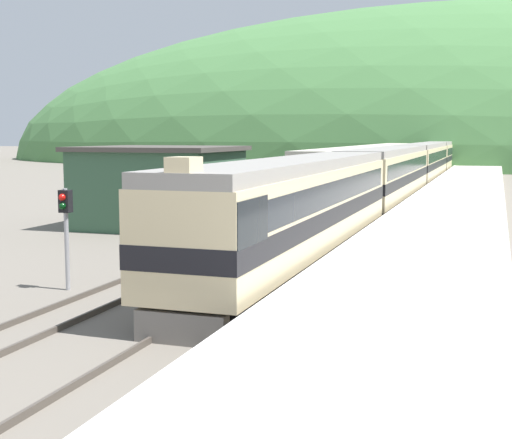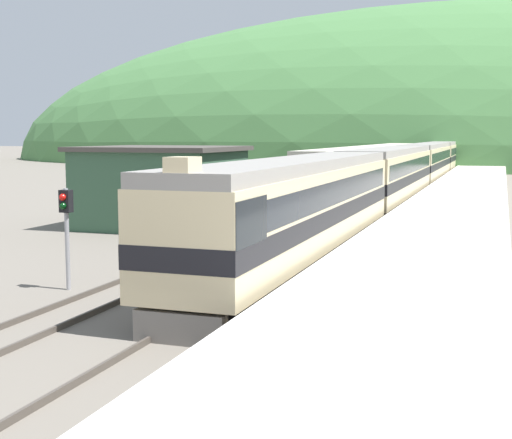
# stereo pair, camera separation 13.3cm
# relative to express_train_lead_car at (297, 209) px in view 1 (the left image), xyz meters

# --- Properties ---
(track_main) EXTENTS (1.52, 180.00, 0.16)m
(track_main) POSITION_rel_express_train_lead_car_xyz_m (0.00, 47.28, -2.13)
(track_main) COLOR #4C443D
(track_main) RESTS_ON ground
(track_siding) EXTENTS (1.52, 180.00, 0.16)m
(track_siding) POSITION_rel_express_train_lead_car_xyz_m (-4.10, 47.28, -2.13)
(track_siding) COLOR #4C443D
(track_siding) RESTS_ON ground
(platform) EXTENTS (5.69, 140.00, 1.03)m
(platform) POSITION_rel_express_train_lead_car_xyz_m (4.60, 27.28, -1.70)
(platform) COLOR #BCB5A5
(platform) RESTS_ON ground
(distant_hills) EXTENTS (179.06, 80.58, 55.15)m
(distant_hills) POSITION_rel_express_train_lead_car_xyz_m (0.00, 108.12, -2.21)
(distant_hills) COLOR #477A42
(distant_hills) RESTS_ON ground
(station_shed) EXTENTS (7.88, 7.20, 4.29)m
(station_shed) POSITION_rel_express_train_lead_car_xyz_m (-10.07, 9.05, -0.05)
(station_shed) COLOR #385B42
(station_shed) RESTS_ON ground
(express_train_lead_car) EXTENTS (2.98, 21.30, 4.40)m
(express_train_lead_car) POSITION_rel_express_train_lead_car_xyz_m (0.00, 0.00, 0.00)
(express_train_lead_car) COLOR black
(express_train_lead_car) RESTS_ON ground
(carriage_second) EXTENTS (2.97, 22.67, 4.04)m
(carriage_second) POSITION_rel_express_train_lead_car_xyz_m (0.00, 23.10, -0.01)
(carriage_second) COLOR black
(carriage_second) RESTS_ON ground
(carriage_third) EXTENTS (2.97, 22.67, 4.04)m
(carriage_third) POSITION_rel_express_train_lead_car_xyz_m (0.00, 46.65, -0.01)
(carriage_third) COLOR black
(carriage_third) RESTS_ON ground
(carriage_fourth) EXTENTS (2.97, 22.67, 4.04)m
(carriage_fourth) POSITION_rel_express_train_lead_car_xyz_m (0.00, 70.21, -0.01)
(carriage_fourth) COLOR black
(carriage_fourth) RESTS_ON ground
(carriage_fifth) EXTENTS (2.97, 22.67, 4.04)m
(carriage_fifth) POSITION_rel_express_train_lead_car_xyz_m (0.00, 93.76, -0.01)
(carriage_fifth) COLOR black
(carriage_fifth) RESTS_ON ground
(siding_train) EXTENTS (2.90, 42.83, 3.89)m
(siding_train) POSITION_rel_express_train_lead_car_xyz_m (-4.10, 38.64, -0.21)
(siding_train) COLOR black
(siding_train) RESTS_ON ground
(signal_post_siding) EXTENTS (0.36, 0.42, 3.24)m
(signal_post_siding) POSITION_rel_express_train_lead_car_xyz_m (-5.88, -6.02, 0.13)
(signal_post_siding) COLOR #9E9EA3
(signal_post_siding) RESTS_ON ground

